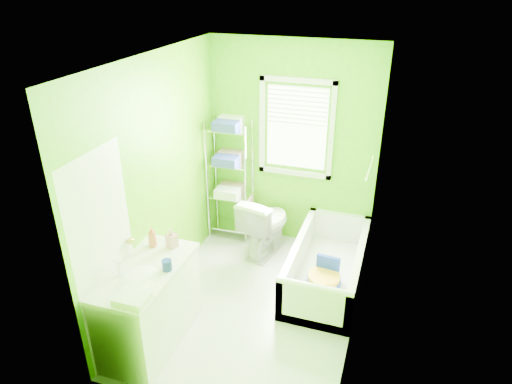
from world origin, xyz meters
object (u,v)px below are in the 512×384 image
(toilet, at_px, (265,224))
(vanity, at_px, (149,304))
(wire_shelf_unit, at_px, (231,167))
(bathtub, at_px, (327,270))

(toilet, xyz_separation_m, vanity, (-0.58, -1.85, 0.05))
(vanity, relative_size, wire_shelf_unit, 0.68)
(toilet, relative_size, vanity, 0.72)
(bathtub, xyz_separation_m, wire_shelf_unit, (-1.42, 0.66, 0.83))
(bathtub, height_order, toilet, toilet)
(wire_shelf_unit, bearing_deg, vanity, -90.59)
(bathtub, xyz_separation_m, toilet, (-0.87, 0.41, 0.23))
(vanity, height_order, wire_shelf_unit, wire_shelf_unit)
(bathtub, height_order, vanity, vanity)
(bathtub, distance_m, toilet, 0.98)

